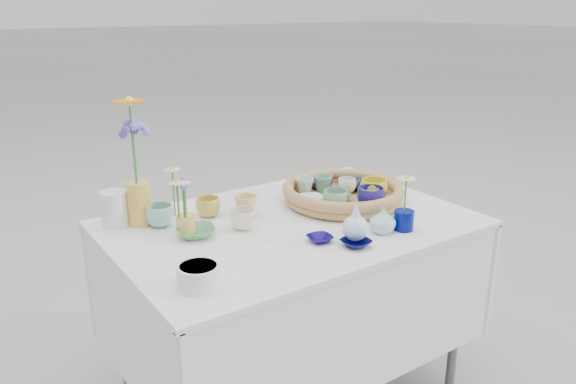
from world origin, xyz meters
TOP-DOWN VIEW (x-y plane):
  - wicker_tray at (0.28, 0.05)m, footprint 0.47×0.47m
  - tray_ceramic_0 at (0.29, 0.21)m, footprint 0.11×0.11m
  - tray_ceramic_1 at (0.41, 0.10)m, footprint 0.13×0.13m
  - tray_ceramic_2 at (0.36, -0.03)m, footprint 0.12×0.12m
  - tray_ceramic_3 at (0.25, 0.05)m, footprint 0.11×0.11m
  - tray_ceramic_4 at (0.17, -0.03)m, footprint 0.12×0.12m
  - tray_ceramic_5 at (0.15, 0.09)m, footprint 0.11×0.11m
  - tray_ceramic_6 at (0.19, 0.18)m, footprint 0.09×0.09m
  - tray_ceramic_7 at (0.34, 0.10)m, footprint 0.10×0.10m
  - tray_ceramic_8 at (0.41, 0.16)m, footprint 0.11×0.11m
  - tray_ceramic_9 at (0.29, -0.09)m, footprint 0.13×0.13m
  - tray_ceramic_10 at (0.11, 0.03)m, footprint 0.11×0.11m
  - tray_ceramic_11 at (0.31, -0.07)m, footprint 0.09×0.09m
  - tray_ceramic_12 at (0.26, 0.15)m, footprint 0.09×0.09m
  - loose_ceramic_0 at (-0.22, 0.21)m, footprint 0.11×0.11m
  - loose_ceramic_1 at (-0.11, 0.14)m, footprint 0.09×0.09m
  - loose_ceramic_2 at (-0.34, 0.07)m, footprint 0.16×0.16m
  - loose_ceramic_3 at (-0.18, 0.03)m, footprint 0.12×0.12m
  - loose_ceramic_4 at (-0.03, -0.20)m, footprint 0.09×0.09m
  - loose_ceramic_5 at (-0.40, 0.22)m, footprint 0.12×0.12m
  - loose_ceramic_6 at (0.05, -0.30)m, footprint 0.10×0.10m
  - fluted_bowl at (-0.49, -0.26)m, footprint 0.15×0.15m
  - bud_vase_paleblue at (0.07, -0.26)m, footprint 0.09×0.09m
  - bud_vase_seafoam at (0.20, -0.26)m, footprint 0.09×0.09m
  - bud_vase_cobalt at (0.27, -0.28)m, footprint 0.08×0.08m
  - single_daisy at (0.26, -0.29)m, footprint 0.10×0.10m
  - tall_vase_yellow at (-0.45, 0.28)m, footprint 0.09×0.09m
  - gerbera at (-0.46, 0.27)m, footprint 0.12×0.12m
  - hydrangea at (-0.45, 0.29)m, footprint 0.08×0.08m
  - white_pitcher at (-0.53, 0.31)m, footprint 0.14×0.11m
  - daisy_cup at (-0.36, 0.10)m, footprint 0.07×0.07m
  - daisy_posy at (-0.37, 0.09)m, footprint 0.11×0.11m

SIDE VIEW (x-z plane):
  - loose_ceramic_4 at x=-0.03m, z-range 0.77..0.78m
  - loose_ceramic_6 at x=0.05m, z-range 0.77..0.79m
  - loose_ceramic_2 at x=-0.34m, z-range 0.77..0.80m
  - tray_ceramic_5 at x=0.15m, z-range 0.78..0.81m
  - tray_ceramic_3 at x=0.25m, z-range 0.78..0.81m
  - fluted_bowl at x=-0.49m, z-range 0.77..0.83m
  - tray_ceramic_10 at x=0.11m, z-range 0.78..0.81m
  - tray_ceramic_8 at x=0.41m, z-range 0.78..0.81m
  - tray_ceramic_1 at x=0.41m, z-range 0.78..0.81m
  - daisy_cup at x=-0.36m, z-range 0.77..0.83m
  - bud_vase_cobalt at x=0.27m, z-range 0.77..0.83m
  - tray_ceramic_0 at x=0.29m, z-range 0.78..0.82m
  - loose_ceramic_0 at x=-0.22m, z-range 0.77..0.84m
  - loose_ceramic_3 at x=-0.18m, z-range 0.77..0.84m
  - wicker_tray at x=0.28m, z-range 0.77..0.84m
  - loose_ceramic_5 at x=-0.40m, z-range 0.77..0.84m
  - loose_ceramic_1 at x=-0.11m, z-range 0.77..0.84m
  - bud_vase_seafoam at x=0.20m, z-range 0.77..0.86m
  - tray_ceramic_7 at x=0.34m, z-range 0.78..0.84m
  - tray_ceramic_6 at x=0.19m, z-range 0.78..0.85m
  - tray_ceramic_11 at x=0.31m, z-range 0.78..0.85m
  - tray_ceramic_12 at x=0.26m, z-range 0.78..0.85m
  - tray_ceramic_4 at x=0.17m, z-range 0.78..0.86m
  - tray_ceramic_9 at x=0.29m, z-range 0.78..0.86m
  - tray_ceramic_2 at x=0.36m, z-range 0.78..0.87m
  - white_pitcher at x=-0.53m, z-range 0.77..0.89m
  - bud_vase_paleblue at x=0.07m, z-range 0.77..0.90m
  - tall_vase_yellow at x=-0.45m, z-range 0.77..0.92m
  - single_daisy at x=0.26m, z-range 0.82..0.96m
  - daisy_posy at x=-0.37m, z-range 0.83..1.00m
  - hydrangea at x=-0.45m, z-range 0.88..1.14m
  - gerbera at x=-0.46m, z-range 0.91..1.21m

